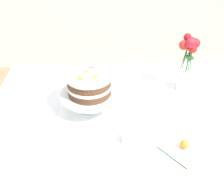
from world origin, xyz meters
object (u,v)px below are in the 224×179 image
(layer_cake, at_px, (89,83))
(teacup, at_px, (129,139))
(dining_table, at_px, (126,125))
(cake_stand, at_px, (90,96))
(flower_vase, at_px, (187,64))
(fallen_rose, at_px, (184,145))

(layer_cake, relative_size, teacup, 1.70)
(dining_table, height_order, layer_cake, layer_cake)
(dining_table, bearing_deg, layer_cake, 170.59)
(teacup, bearing_deg, cake_stand, 125.30)
(dining_table, xyz_separation_m, layer_cake, (-0.18, 0.03, 0.25))
(flower_vase, height_order, teacup, flower_vase)
(fallen_rose, bearing_deg, layer_cake, 144.14)
(cake_stand, relative_size, layer_cake, 1.33)
(layer_cake, relative_size, fallen_rose, 1.60)
(layer_cake, bearing_deg, teacup, -54.69)
(cake_stand, bearing_deg, flower_vase, 17.36)
(dining_table, distance_m, teacup, 0.24)
(dining_table, distance_m, cake_stand, 0.25)
(cake_stand, xyz_separation_m, flower_vase, (0.51, 0.16, 0.08))
(cake_stand, bearing_deg, layer_cake, -105.11)
(dining_table, distance_m, layer_cake, 0.31)
(cake_stand, xyz_separation_m, fallen_rose, (0.40, -0.29, -0.06))
(layer_cake, bearing_deg, fallen_rose, -35.86)
(dining_table, bearing_deg, fallen_rose, -49.82)
(fallen_rose, bearing_deg, teacup, 168.89)
(layer_cake, distance_m, fallen_rose, 0.51)
(cake_stand, xyz_separation_m, layer_cake, (-0.00, -0.00, 0.07))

